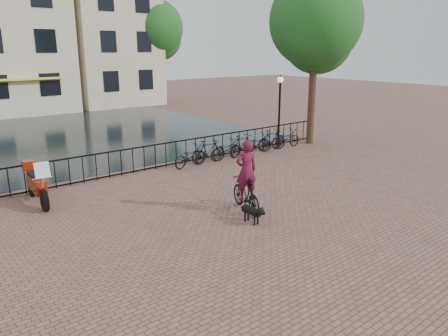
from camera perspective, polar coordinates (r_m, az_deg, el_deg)
ground at (r=11.74m, az=9.41°, el=-8.71°), size 100.00×100.00×0.00m
canal_water at (r=26.05m, az=-20.37°, el=3.96°), size 20.00×20.00×0.00m
railing at (r=17.57m, az=-10.37°, el=1.19°), size 20.00×0.05×1.02m
canal_house_mid at (r=37.99m, az=-27.13°, el=15.57°), size 8.00×9.50×11.80m
canal_house_right at (r=40.59m, az=-15.73°, el=17.60°), size 7.00×9.00×13.30m
tree_near_right at (r=22.50m, az=11.90°, el=18.25°), size 4.48×4.48×8.24m
tree_far_right at (r=39.53m, az=-8.98°, el=17.60°), size 4.76×4.76×8.76m
lamp_post at (r=21.30m, az=7.29°, el=8.92°), size 0.30×0.30×3.45m
cyclist at (r=12.96m, az=2.91°, el=-1.59°), size 1.03×1.94×2.55m
dog at (r=12.30m, az=3.61°, el=-5.93°), size 0.30×0.85×0.57m
motorcycle at (r=14.84m, az=-23.35°, el=-1.38°), size 0.67×2.24×1.58m
parked_bike_0 at (r=18.00m, az=-4.42°, el=1.57°), size 1.79×0.84×0.90m
parked_bike_1 at (r=18.54m, az=-2.02°, el=2.16°), size 1.70×0.62×1.00m
parked_bike_2 at (r=19.12m, az=0.25°, el=2.44°), size 1.72×0.61×0.90m
parked_bike_3 at (r=19.71m, az=2.39°, el=2.97°), size 1.71×0.65×1.00m
parked_bike_4 at (r=20.35m, az=4.39°, el=3.19°), size 1.74×0.67×0.90m
parked_bike_5 at (r=21.00m, az=6.28°, el=3.66°), size 1.70×0.62×1.00m
parked_bike_6 at (r=21.68m, az=8.04°, el=3.85°), size 1.77×0.77×0.90m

